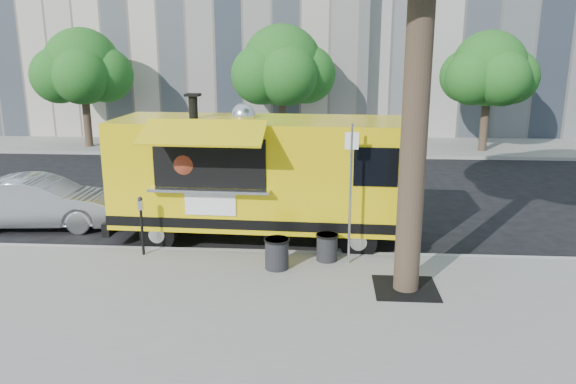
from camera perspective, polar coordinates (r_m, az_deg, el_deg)
name	(u,v)px	position (r m, az deg, el deg)	size (l,w,h in m)	color
ground	(282,243)	(13.74, -0.60, -5.24)	(120.00, 120.00, 0.00)	black
sidewalk	(264,317)	(10.05, -2.44, -12.55)	(60.00, 6.00, 0.15)	gray
curb	(279,254)	(12.85, -0.93, -6.32)	(60.00, 0.14, 0.16)	#999993
far_sidewalk	(304,146)	(26.80, 1.67, 4.71)	(60.00, 5.00, 0.15)	gray
tree_well	(405,288)	(11.16, 11.84, -9.55)	(1.20, 1.20, 0.02)	black
far_tree_a	(82,67)	(27.51, -20.16, 11.86)	(3.42, 3.42, 5.36)	#33261C
far_tree_b	(282,66)	(25.68, -0.62, 12.72)	(3.60, 3.60, 5.50)	#33261C
far_tree_c	(489,69)	(26.25, 19.75, 11.68)	(3.24, 3.24, 5.21)	#33261C
sign_post	(350,186)	(11.69, 6.36, 0.58)	(0.28, 0.06, 3.00)	silver
parking_meter	(141,219)	(12.76, -14.68, -2.66)	(0.11, 0.11, 1.33)	black
food_truck	(259,175)	(13.49, -3.01, 1.77)	(7.28, 3.46, 3.56)	yellow
sedan	(40,202)	(16.15, -23.90, -0.96)	(1.44, 4.14, 1.36)	#A5A7AC
trash_bin_left	(277,253)	(11.75, -1.14, -6.18)	(0.54, 0.54, 0.65)	black
trash_bin_right	(327,246)	(12.21, 3.98, -5.53)	(0.49, 0.49, 0.59)	black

